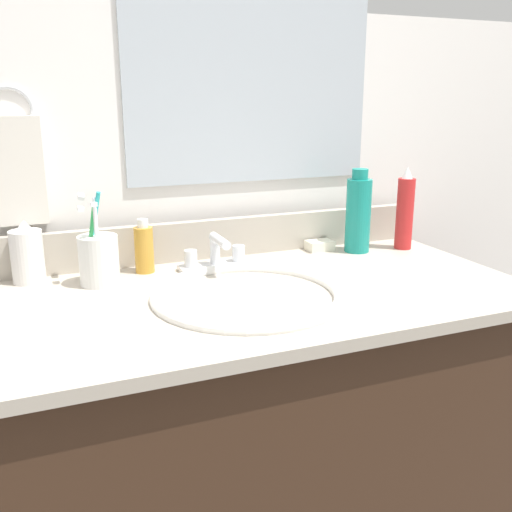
{
  "coord_description": "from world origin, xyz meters",
  "views": [
    {
      "loc": [
        -0.42,
        -0.99,
        1.11
      ],
      "look_at": [
        -0.01,
        0.0,
        0.81
      ],
      "focal_mm": 40.36,
      "sensor_mm": 36.0,
      "label": 1
    }
  ],
  "objects_px": {
    "bottle_lotion_white": "(27,255)",
    "bottle_oil_amber": "(144,248)",
    "bottle_mouthwash_teal": "(358,214)",
    "hand_towel": "(16,171)",
    "bottle_spray_red": "(405,212)",
    "faucet": "(216,257)",
    "soap_bar": "(320,245)",
    "cup_white_ceramic": "(99,259)"
  },
  "relations": [
    {
      "from": "faucet",
      "to": "bottle_oil_amber",
      "type": "xyz_separation_m",
      "value": [
        -0.15,
        0.04,
        0.02
      ]
    },
    {
      "from": "hand_towel",
      "to": "soap_bar",
      "type": "distance_m",
      "value": 0.71
    },
    {
      "from": "bottle_lotion_white",
      "to": "soap_bar",
      "type": "bearing_deg",
      "value": -0.18
    },
    {
      "from": "hand_towel",
      "to": "bottle_oil_amber",
      "type": "distance_m",
      "value": 0.3
    },
    {
      "from": "bottle_oil_amber",
      "to": "cup_white_ceramic",
      "type": "xyz_separation_m",
      "value": [
        -0.1,
        -0.05,
        0.0
      ]
    },
    {
      "from": "bottle_oil_amber",
      "to": "bottle_spray_red",
      "type": "relative_size",
      "value": 0.58
    },
    {
      "from": "hand_towel",
      "to": "bottle_spray_red",
      "type": "relative_size",
      "value": 1.08
    },
    {
      "from": "bottle_mouthwash_teal",
      "to": "cup_white_ceramic",
      "type": "distance_m",
      "value": 0.62
    },
    {
      "from": "bottle_mouthwash_teal",
      "to": "bottle_oil_amber",
      "type": "xyz_separation_m",
      "value": [
        -0.52,
        0.02,
        -0.04
      ]
    },
    {
      "from": "faucet",
      "to": "bottle_oil_amber",
      "type": "height_order",
      "value": "bottle_oil_amber"
    },
    {
      "from": "bottle_lotion_white",
      "to": "bottle_spray_red",
      "type": "distance_m",
      "value": 0.87
    },
    {
      "from": "bottle_lotion_white",
      "to": "bottle_oil_amber",
      "type": "bearing_deg",
      "value": -5.01
    },
    {
      "from": "hand_towel",
      "to": "faucet",
      "type": "distance_m",
      "value": 0.45
    },
    {
      "from": "faucet",
      "to": "bottle_spray_red",
      "type": "xyz_separation_m",
      "value": [
        0.49,
        -0.0,
        0.07
      ]
    },
    {
      "from": "bottle_lotion_white",
      "to": "bottle_mouthwash_teal",
      "type": "height_order",
      "value": "bottle_mouthwash_teal"
    },
    {
      "from": "bottle_mouthwash_teal",
      "to": "bottle_oil_amber",
      "type": "distance_m",
      "value": 0.52
    },
    {
      "from": "bottle_mouthwash_teal",
      "to": "soap_bar",
      "type": "bearing_deg",
      "value": 151.9
    },
    {
      "from": "hand_towel",
      "to": "cup_white_ceramic",
      "type": "height_order",
      "value": "hand_towel"
    },
    {
      "from": "hand_towel",
      "to": "bottle_spray_red",
      "type": "height_order",
      "value": "hand_towel"
    },
    {
      "from": "faucet",
      "to": "bottle_oil_amber",
      "type": "distance_m",
      "value": 0.16
    },
    {
      "from": "faucet",
      "to": "bottle_mouthwash_teal",
      "type": "distance_m",
      "value": 0.37
    },
    {
      "from": "bottle_oil_amber",
      "to": "bottle_lotion_white",
      "type": "bearing_deg",
      "value": 174.99
    },
    {
      "from": "cup_white_ceramic",
      "to": "soap_bar",
      "type": "bearing_deg",
      "value": 7.08
    },
    {
      "from": "faucet",
      "to": "bottle_mouthwash_teal",
      "type": "relative_size",
      "value": 0.79
    },
    {
      "from": "bottle_spray_red",
      "to": "bottle_lotion_white",
      "type": "bearing_deg",
      "value": 175.83
    },
    {
      "from": "faucet",
      "to": "bottle_lotion_white",
      "type": "relative_size",
      "value": 1.24
    },
    {
      "from": "faucet",
      "to": "bottle_spray_red",
      "type": "relative_size",
      "value": 0.79
    },
    {
      "from": "bottle_lotion_white",
      "to": "bottle_oil_amber",
      "type": "relative_size",
      "value": 1.1
    },
    {
      "from": "faucet",
      "to": "cup_white_ceramic",
      "type": "xyz_separation_m",
      "value": [
        -0.25,
        -0.01,
        0.03
      ]
    },
    {
      "from": "hand_towel",
      "to": "faucet",
      "type": "bearing_deg",
      "value": -17.63
    },
    {
      "from": "bottle_mouthwash_teal",
      "to": "soap_bar",
      "type": "xyz_separation_m",
      "value": [
        -0.08,
        0.04,
        -0.08
      ]
    },
    {
      "from": "bottle_lotion_white",
      "to": "cup_white_ceramic",
      "type": "relative_size",
      "value": 0.68
    },
    {
      "from": "bottle_spray_red",
      "to": "soap_bar",
      "type": "xyz_separation_m",
      "value": [
        -0.2,
        0.06,
        -0.08
      ]
    },
    {
      "from": "hand_towel",
      "to": "soap_bar",
      "type": "bearing_deg",
      "value": -5.26
    },
    {
      "from": "faucet",
      "to": "soap_bar",
      "type": "height_order",
      "value": "faucet"
    },
    {
      "from": "hand_towel",
      "to": "bottle_mouthwash_teal",
      "type": "distance_m",
      "value": 0.77
    },
    {
      "from": "bottle_lotion_white",
      "to": "bottle_spray_red",
      "type": "relative_size",
      "value": 0.64
    },
    {
      "from": "faucet",
      "to": "bottle_lotion_white",
      "type": "height_order",
      "value": "bottle_lotion_white"
    },
    {
      "from": "bottle_oil_amber",
      "to": "bottle_spray_red",
      "type": "bearing_deg",
      "value": -3.86
    },
    {
      "from": "hand_towel",
      "to": "cup_white_ceramic",
      "type": "distance_m",
      "value": 0.25
    },
    {
      "from": "bottle_mouthwash_teal",
      "to": "hand_towel",
      "type": "bearing_deg",
      "value": 172.1
    },
    {
      "from": "bottle_lotion_white",
      "to": "bottle_spray_red",
      "type": "height_order",
      "value": "bottle_spray_red"
    }
  ]
}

